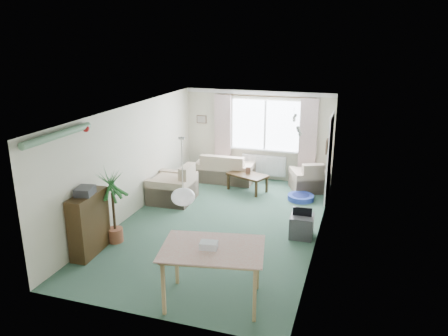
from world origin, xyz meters
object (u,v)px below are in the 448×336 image
(sofa, at_px, (225,167))
(tv_cube, at_px, (302,226))
(dining_table, at_px, (213,275))
(pet_bed, at_px, (301,197))
(armchair_corner, at_px, (309,175))
(bookshelf, at_px, (89,224))
(armchair_left, at_px, (172,183))
(coffee_table, at_px, (247,182))
(houseplant, at_px, (113,206))

(sofa, height_order, tv_cube, sofa)
(dining_table, bearing_deg, pet_bed, 82.11)
(dining_table, xyz_separation_m, pet_bed, (0.63, 4.55, -0.37))
(armchair_corner, relative_size, bookshelf, 0.75)
(armchair_left, height_order, coffee_table, armchair_left)
(armchair_left, relative_size, coffee_table, 1.03)
(coffee_table, distance_m, dining_table, 4.84)
(dining_table, bearing_deg, bookshelf, 164.03)
(bookshelf, bearing_deg, houseplant, 66.30)
(tv_cube, bearing_deg, coffee_table, 125.69)
(armchair_corner, xyz_separation_m, armchair_left, (-2.98, -1.76, 0.07))
(armchair_corner, xyz_separation_m, dining_table, (-0.71, -5.33, 0.05))
(armchair_left, relative_size, pet_bed, 1.62)
(bookshelf, bearing_deg, dining_table, -19.48)
(coffee_table, relative_size, dining_table, 0.71)
(armchair_left, distance_m, pet_bed, 3.08)
(armchair_corner, bearing_deg, houseplant, 28.45)
(coffee_table, xyz_separation_m, dining_table, (0.75, -4.77, 0.21))
(bookshelf, bearing_deg, armchair_left, 79.61)
(tv_cube, bearing_deg, bookshelf, -154.50)
(pet_bed, bearing_deg, dining_table, -97.89)
(bookshelf, distance_m, tv_cube, 4.00)
(houseplant, relative_size, tv_cube, 2.98)
(armchair_left, bearing_deg, tv_cube, 70.82)
(armchair_left, relative_size, dining_table, 0.74)
(armchair_corner, relative_size, tv_cube, 1.76)
(armchair_left, bearing_deg, houseplant, -5.75)
(armchair_corner, height_order, bookshelf, bookshelf)
(armchair_left, height_order, tv_cube, armchair_left)
(armchair_left, height_order, pet_bed, armchair_left)
(bookshelf, xyz_separation_m, pet_bed, (3.24, 3.80, -0.50))
(houseplant, distance_m, dining_table, 2.74)
(armchair_corner, relative_size, coffee_table, 0.87)
(dining_table, distance_m, tv_cube, 2.75)
(armchair_corner, xyz_separation_m, pet_bed, (-0.08, -0.78, -0.32))
(dining_table, bearing_deg, armchair_left, 122.45)
(armchair_corner, height_order, coffee_table, armchair_corner)
(coffee_table, relative_size, pet_bed, 1.58)
(coffee_table, relative_size, bookshelf, 0.87)
(sofa, distance_m, armchair_left, 1.93)
(sofa, relative_size, dining_table, 1.12)
(armchair_corner, bearing_deg, pet_bed, 60.36)
(coffee_table, height_order, pet_bed, coffee_table)
(sofa, height_order, pet_bed, sofa)
(armchair_corner, distance_m, houseplant, 5.14)
(armchair_left, height_order, dining_table, armchair_left)
(armchair_corner, distance_m, bookshelf, 5.66)
(bookshelf, bearing_deg, sofa, 73.28)
(armchair_corner, xyz_separation_m, tv_cube, (0.22, -2.75, -0.16))
(bookshelf, height_order, pet_bed, bookshelf)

